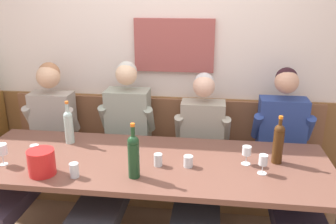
{
  "coord_description": "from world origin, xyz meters",
  "views": [
    {
      "loc": [
        0.45,
        -2.21,
        1.91
      ],
      "look_at": [
        0.11,
        0.44,
        1.0
      ],
      "focal_mm": 38.36,
      "sensor_mm": 36.0,
      "label": 1
    }
  ],
  "objects_px": {
    "wine_bottle_green_tall": "(134,155)",
    "dining_table": "(148,168)",
    "ice_bucket": "(42,162)",
    "person_left_seat": "(200,161)",
    "person_center_left_seat": "(36,147)",
    "wine_bottle_clear_water": "(69,126)",
    "wine_bottle_amber_mid": "(278,142)",
    "water_tumbler_right": "(158,160)",
    "wine_glass_left_end": "(2,150)",
    "wine_glass_right_end": "(35,150)",
    "person_right_seat": "(287,163)",
    "wall_bench": "(162,170)",
    "wine_glass_mid_right": "(263,161)",
    "person_center_right_seat": "(119,150)",
    "water_tumbler_left": "(188,161)",
    "wine_glass_by_bottle": "(247,152)",
    "water_tumbler_center": "(74,170)"
  },
  "relations": [
    {
      "from": "wall_bench",
      "to": "person_center_left_seat",
      "type": "xyz_separation_m",
      "value": [
        -1.04,
        -0.38,
        0.35
      ]
    },
    {
      "from": "person_center_right_seat",
      "to": "wine_glass_left_end",
      "type": "distance_m",
      "value": 0.91
    },
    {
      "from": "person_center_left_seat",
      "to": "water_tumbler_left",
      "type": "bearing_deg",
      "value": -15.94
    },
    {
      "from": "person_right_seat",
      "to": "wine_glass_mid_right",
      "type": "relative_size",
      "value": 9.65
    },
    {
      "from": "wall_bench",
      "to": "water_tumbler_right",
      "type": "relative_size",
      "value": 33.15
    },
    {
      "from": "wine_bottle_green_tall",
      "to": "wine_glass_right_end",
      "type": "bearing_deg",
      "value": 171.07
    },
    {
      "from": "wine_glass_by_bottle",
      "to": "wine_bottle_amber_mid",
      "type": "bearing_deg",
      "value": 14.07
    },
    {
      "from": "water_tumbler_right",
      "to": "ice_bucket",
      "type": "bearing_deg",
      "value": -163.59
    },
    {
      "from": "person_center_right_seat",
      "to": "wine_glass_mid_right",
      "type": "relative_size",
      "value": 9.72
    },
    {
      "from": "person_center_left_seat",
      "to": "wine_glass_right_end",
      "type": "xyz_separation_m",
      "value": [
        0.24,
        -0.46,
        0.2
      ]
    },
    {
      "from": "wall_bench",
      "to": "wine_glass_by_bottle",
      "type": "relative_size",
      "value": 21.51
    },
    {
      "from": "wine_glass_by_bottle",
      "to": "water_tumbler_right",
      "type": "distance_m",
      "value": 0.63
    },
    {
      "from": "wine_bottle_clear_water",
      "to": "wine_bottle_amber_mid",
      "type": "bearing_deg",
      "value": -5.23
    },
    {
      "from": "person_center_right_seat",
      "to": "person_left_seat",
      "type": "relative_size",
      "value": 1.01
    },
    {
      "from": "person_center_right_seat",
      "to": "person_left_seat",
      "type": "xyz_separation_m",
      "value": [
        0.68,
        -0.03,
        -0.04
      ]
    },
    {
      "from": "water_tumbler_right",
      "to": "person_center_left_seat",
      "type": "bearing_deg",
      "value": 160.6
    },
    {
      "from": "water_tumbler_right",
      "to": "water_tumbler_left",
      "type": "bearing_deg",
      "value": 3.82
    },
    {
      "from": "person_center_right_seat",
      "to": "wine_glass_right_end",
      "type": "distance_m",
      "value": 0.7
    },
    {
      "from": "person_center_right_seat",
      "to": "water_tumbler_right",
      "type": "height_order",
      "value": "person_center_right_seat"
    },
    {
      "from": "wall_bench",
      "to": "person_center_left_seat",
      "type": "height_order",
      "value": "person_center_left_seat"
    },
    {
      "from": "wall_bench",
      "to": "water_tumbler_center",
      "type": "xyz_separation_m",
      "value": [
        -0.44,
        -1.01,
        0.5
      ]
    },
    {
      "from": "water_tumbler_right",
      "to": "wine_glass_by_bottle",
      "type": "bearing_deg",
      "value": 9.57
    },
    {
      "from": "person_left_seat",
      "to": "wine_bottle_clear_water",
      "type": "relative_size",
      "value": 3.76
    },
    {
      "from": "dining_table",
      "to": "water_tumbler_right",
      "type": "xyz_separation_m",
      "value": [
        0.09,
        -0.07,
        0.11
      ]
    },
    {
      "from": "wine_glass_mid_right",
      "to": "water_tumbler_center",
      "type": "height_order",
      "value": "wine_glass_mid_right"
    },
    {
      "from": "person_left_seat",
      "to": "wine_bottle_clear_water",
      "type": "distance_m",
      "value": 1.1
    },
    {
      "from": "person_center_left_seat",
      "to": "water_tumbler_right",
      "type": "bearing_deg",
      "value": -19.4
    },
    {
      "from": "wine_glass_mid_right",
      "to": "dining_table",
      "type": "bearing_deg",
      "value": 173.26
    },
    {
      "from": "dining_table",
      "to": "ice_bucket",
      "type": "distance_m",
      "value": 0.75
    },
    {
      "from": "wine_glass_right_end",
      "to": "water_tumbler_center",
      "type": "xyz_separation_m",
      "value": [
        0.36,
        -0.17,
        -0.04
      ]
    },
    {
      "from": "wine_glass_right_end",
      "to": "water_tumbler_left",
      "type": "relative_size",
      "value": 1.66
    },
    {
      "from": "person_right_seat",
      "to": "wine_glass_left_end",
      "type": "xyz_separation_m",
      "value": [
        -2.07,
        -0.52,
        0.23
      ]
    },
    {
      "from": "ice_bucket",
      "to": "wine_glass_mid_right",
      "type": "xyz_separation_m",
      "value": [
        1.47,
        0.2,
        0.01
      ]
    },
    {
      "from": "dining_table",
      "to": "ice_bucket",
      "type": "relative_size",
      "value": 14.64
    },
    {
      "from": "person_left_seat",
      "to": "wall_bench",
      "type": "bearing_deg",
      "value": 132.91
    },
    {
      "from": "dining_table",
      "to": "wine_glass_mid_right",
      "type": "height_order",
      "value": "wine_glass_mid_right"
    },
    {
      "from": "person_right_seat",
      "to": "wine_glass_left_end",
      "type": "height_order",
      "value": "person_right_seat"
    },
    {
      "from": "wine_bottle_green_tall",
      "to": "dining_table",
      "type": "bearing_deg",
      "value": 79.85
    },
    {
      "from": "wall_bench",
      "to": "person_center_left_seat",
      "type": "bearing_deg",
      "value": -159.64
    },
    {
      "from": "wine_bottle_amber_mid",
      "to": "wine_bottle_clear_water",
      "type": "distance_m",
      "value": 1.62
    },
    {
      "from": "wall_bench",
      "to": "wine_glass_right_end",
      "type": "xyz_separation_m",
      "value": [
        -0.8,
        -0.84,
        0.54
      ]
    },
    {
      "from": "water_tumbler_center",
      "to": "wine_bottle_clear_water",
      "type": "bearing_deg",
      "value": 114.71
    },
    {
      "from": "dining_table",
      "to": "wine_glass_left_end",
      "type": "bearing_deg",
      "value": -168.79
    },
    {
      "from": "person_left_seat",
      "to": "ice_bucket",
      "type": "bearing_deg",
      "value": -149.85
    },
    {
      "from": "wall_bench",
      "to": "wine_bottle_green_tall",
      "type": "relative_size",
      "value": 7.75
    },
    {
      "from": "wall_bench",
      "to": "wine_glass_right_end",
      "type": "relative_size",
      "value": 22.16
    },
    {
      "from": "person_center_left_seat",
      "to": "wine_bottle_green_tall",
      "type": "height_order",
      "value": "person_center_left_seat"
    },
    {
      "from": "wine_glass_left_end",
      "to": "wine_glass_right_end",
      "type": "distance_m",
      "value": 0.22
    },
    {
      "from": "wine_bottle_green_tall",
      "to": "water_tumbler_left",
      "type": "bearing_deg",
      "value": 29.32
    },
    {
      "from": "wine_glass_by_bottle",
      "to": "water_tumbler_left",
      "type": "distance_m",
      "value": 0.42
    }
  ]
}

